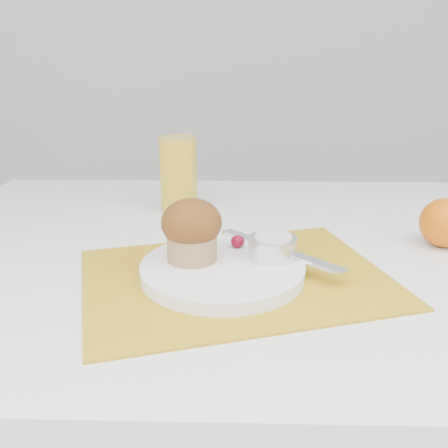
{
  "coord_description": "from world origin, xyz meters",
  "views": [
    {
      "loc": [
        -0.07,
        -0.69,
        1.05
      ],
      "look_at": [
        -0.08,
        0.01,
        0.8
      ],
      "focal_mm": 40.0,
      "sensor_mm": 36.0,
      "label": 1
    }
  ],
  "objects_px": {
    "plate": "(222,270)",
    "juice_glass": "(179,174)",
    "table": "(270,434)",
    "orange": "(445,223)",
    "muffin": "(192,229)"
  },
  "relations": [
    {
      "from": "plate",
      "to": "juice_glass",
      "type": "bearing_deg",
      "value": 106.83
    },
    {
      "from": "plate",
      "to": "table",
      "type": "bearing_deg",
      "value": 55.73
    },
    {
      "from": "plate",
      "to": "orange",
      "type": "height_order",
      "value": "orange"
    },
    {
      "from": "table",
      "to": "plate",
      "type": "distance_m",
      "value": 0.42
    },
    {
      "from": "orange",
      "to": "muffin",
      "type": "bearing_deg",
      "value": -163.72
    },
    {
      "from": "orange",
      "to": "juice_glass",
      "type": "bearing_deg",
      "value": 158.06
    },
    {
      "from": "orange",
      "to": "muffin",
      "type": "xyz_separation_m",
      "value": [
        -0.39,
        -0.11,
        0.03
      ]
    },
    {
      "from": "plate",
      "to": "juice_glass",
      "type": "relative_size",
      "value": 1.57
    },
    {
      "from": "juice_glass",
      "to": "muffin",
      "type": "xyz_separation_m",
      "value": [
        0.05,
        -0.29,
        -0.01
      ]
    },
    {
      "from": "plate",
      "to": "muffin",
      "type": "bearing_deg",
      "value": 160.38
    },
    {
      "from": "plate",
      "to": "orange",
      "type": "relative_size",
      "value": 2.88
    },
    {
      "from": "table",
      "to": "muffin",
      "type": "xyz_separation_m",
      "value": [
        -0.13,
        -0.11,
        0.44
      ]
    },
    {
      "from": "plate",
      "to": "muffin",
      "type": "height_order",
      "value": "muffin"
    },
    {
      "from": "table",
      "to": "plate",
      "type": "height_order",
      "value": "plate"
    },
    {
      "from": "orange",
      "to": "juice_glass",
      "type": "relative_size",
      "value": 0.55
    }
  ]
}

